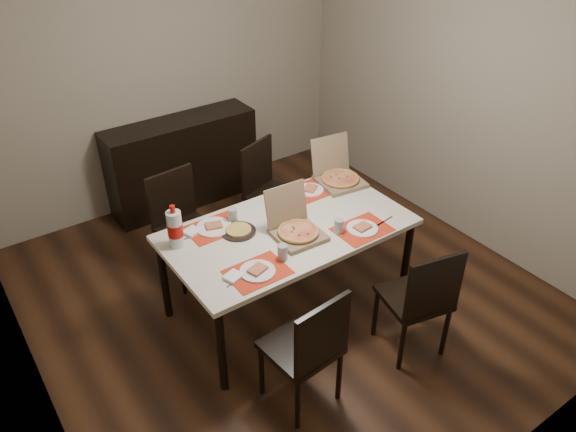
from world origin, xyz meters
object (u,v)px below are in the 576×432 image
object	(u,v)px
chair_near_left	(309,347)
chair_near_right	(421,298)
dip_bowl	(283,210)
soda_bottle	(175,229)
chair_far_left	(181,221)
pizza_box_center	(296,229)
dining_table	(288,235)
chair_far_right	(267,187)
sideboard	(183,162)

from	to	relation	value
chair_near_left	chair_near_right	size ratio (longest dim) A/B	1.00
chair_near_left	dip_bowl	size ratio (longest dim) A/B	7.04
chair_near_left	soda_bottle	distance (m)	1.23
chair_near_left	chair_far_left	bearing A→B (deg)	90.60
chair_far_left	dip_bowl	bearing A→B (deg)	-50.54
chair_near_left	chair_far_left	xyz separation A→B (m)	(-0.02, 1.73, 0.00)
chair_near_left	chair_far_left	size ratio (longest dim) A/B	1.00
chair_far_left	pizza_box_center	size ratio (longest dim) A/B	2.40
dining_table	dip_bowl	size ratio (longest dim) A/B	13.63
chair_far_right	pizza_box_center	world-z (taller)	pizza_box_center
chair_far_right	dip_bowl	size ratio (longest dim) A/B	7.04
chair_near_right	pizza_box_center	bearing A→B (deg)	119.24
dining_table	pizza_box_center	xyz separation A→B (m)	(-0.01, -0.11, 0.12)
chair_near_left	dip_bowl	distance (m)	1.21
chair_far_left	pizza_box_center	bearing A→B (deg)	-64.90
chair_near_left	dip_bowl	world-z (taller)	chair_near_left
chair_far_right	chair_near_right	bearing A→B (deg)	-88.95
sideboard	dining_table	bearing A→B (deg)	-91.69
chair_near_left	sideboard	bearing A→B (deg)	79.67
chair_near_right	dip_bowl	size ratio (longest dim) A/B	7.04
dining_table	dip_bowl	distance (m)	0.23
chair_near_left	dining_table	bearing A→B (deg)	62.36
dining_table	chair_far_right	distance (m)	1.03
chair_near_right	dip_bowl	xyz separation A→B (m)	(-0.37, 1.13, 0.25)
soda_bottle	chair_near_right	bearing A→B (deg)	-44.67
chair_far_left	dip_bowl	xyz separation A→B (m)	(0.55, -0.67, 0.25)
chair_near_left	pizza_box_center	xyz separation A→B (m)	(0.44, 0.75, 0.29)
chair_near_left	dip_bowl	bearing A→B (deg)	63.00
dining_table	pizza_box_center	world-z (taller)	pizza_box_center
sideboard	pizza_box_center	bearing A→B (deg)	-91.83
sideboard	chair_far_left	bearing A→B (deg)	-116.56
pizza_box_center	dip_bowl	distance (m)	0.32
pizza_box_center	chair_far_left	bearing A→B (deg)	115.10
sideboard	pizza_box_center	world-z (taller)	pizza_box_center
pizza_box_center	soda_bottle	bearing A→B (deg)	153.38
dining_table	chair_near_right	world-z (taller)	chair_near_right
sideboard	chair_near_right	xyz separation A→B (m)	(0.40, -2.85, 0.06)
dining_table	chair_far_right	xyz separation A→B (m)	(0.42, 0.92, -0.17)
dining_table	soda_bottle	size ratio (longest dim) A/B	5.51
chair_far_left	soda_bottle	distance (m)	0.77
chair_near_left	pizza_box_center	bearing A→B (deg)	59.47
dining_table	chair_far_right	bearing A→B (deg)	65.49
chair_far_right	dip_bowl	xyz separation A→B (m)	(-0.33, -0.73, 0.25)
chair_near_left	soda_bottle	world-z (taller)	soda_bottle
dining_table	chair_near_left	distance (m)	0.98
chair_near_left	chair_near_right	bearing A→B (deg)	-4.93
dining_table	chair_far_left	xyz separation A→B (m)	(-0.47, 0.87, -0.17)
chair_near_left	chair_near_right	xyz separation A→B (m)	(0.90, -0.08, 0.00)
chair_near_right	chair_far_left	distance (m)	2.03
chair_far_right	dip_bowl	distance (m)	0.84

